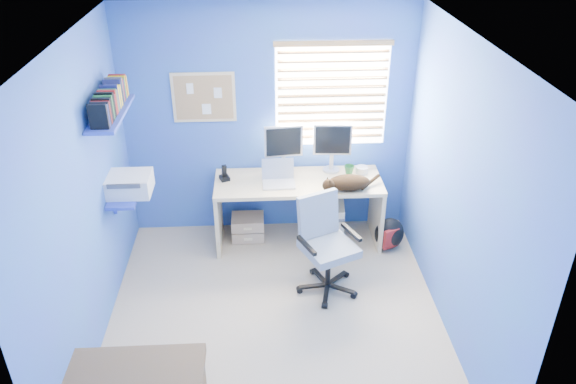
{
  "coord_description": "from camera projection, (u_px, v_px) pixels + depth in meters",
  "views": [
    {
      "loc": [
        -0.11,
        -3.87,
        3.49
      ],
      "look_at": [
        0.15,
        0.65,
        0.95
      ],
      "focal_mm": 35.0,
      "sensor_mm": 36.0,
      "label": 1
    }
  ],
  "objects": [
    {
      "name": "window_blinds",
      "position": [
        332.0,
        95.0,
        5.72
      ],
      "size": [
        1.15,
        0.05,
        1.1
      ],
      "color": "white",
      "rests_on": "ground"
    },
    {
      "name": "corkboard",
      "position": [
        204.0,
        97.0,
        5.66
      ],
      "size": [
        0.64,
        0.02,
        0.52
      ],
      "color": "#CEBB8F",
      "rests_on": "ground"
    },
    {
      "name": "monitor_right",
      "position": [
        332.0,
        148.0,
        5.9
      ],
      "size": [
        0.41,
        0.15,
        0.54
      ],
      "primitive_type": "cube",
      "rotation": [
        0.0,
        0.0,
        -0.07
      ],
      "color": "silver",
      "rests_on": "desk"
    },
    {
      "name": "mug",
      "position": [
        349.0,
        170.0,
        5.93
      ],
      "size": [
        0.1,
        0.09,
        0.1
      ],
      "primitive_type": "imported",
      "color": "#1E612B",
      "rests_on": "desk"
    },
    {
      "name": "desk",
      "position": [
        298.0,
        211.0,
        6.01
      ],
      "size": [
        1.74,
        0.65,
        0.74
      ],
      "primitive_type": "cube",
      "color": "#CEBB8F",
      "rests_on": "floor"
    },
    {
      "name": "tower_pc",
      "position": [
        334.0,
        220.0,
        6.13
      ],
      "size": [
        0.23,
        0.46,
        0.45
      ],
      "primitive_type": "cube",
      "rotation": [
        0.0,
        0.0,
        -0.1
      ],
      "color": "beige",
      "rests_on": "floor"
    },
    {
      "name": "wall_left",
      "position": [
        83.0,
        205.0,
        4.39
      ],
      "size": [
        0.01,
        3.2,
        2.5
      ],
      "primitive_type": "cube",
      "color": "#3D4EC0",
      "rests_on": "ground"
    },
    {
      "name": "wall_front",
      "position": [
        284.0,
        346.0,
        3.07
      ],
      "size": [
        3.0,
        0.01,
        2.5
      ],
      "primitive_type": "cube",
      "color": "#3D4EC0",
      "rests_on": "ground"
    },
    {
      "name": "laptop",
      "position": [
        279.0,
        175.0,
        5.7
      ],
      "size": [
        0.34,
        0.27,
        0.22
      ],
      "primitive_type": "cube",
      "rotation": [
        0.0,
        0.0,
        0.03
      ],
      "color": "silver",
      "rests_on": "desk"
    },
    {
      "name": "drawer_boxes",
      "position": [
        248.0,
        227.0,
        6.17
      ],
      "size": [
        0.35,
        0.28,
        0.27
      ],
      "primitive_type": "cube",
      "color": "tan",
      "rests_on": "floor"
    },
    {
      "name": "ceiling",
      "position": [
        272.0,
        42.0,
        3.85
      ],
      "size": [
        3.0,
        3.2,
        0.0
      ],
      "primitive_type": "cube",
      "color": "white",
      "rests_on": "wall_back"
    },
    {
      "name": "yellow_book",
      "position": [
        323.0,
        238.0,
        6.0
      ],
      "size": [
        0.03,
        0.17,
        0.24
      ],
      "primitive_type": "cube",
      "color": "yellow",
      "rests_on": "floor"
    },
    {
      "name": "backpack",
      "position": [
        389.0,
        234.0,
        5.96
      ],
      "size": [
        0.38,
        0.35,
        0.37
      ],
      "primitive_type": "ellipsoid",
      "rotation": [
        0.0,
        0.0,
        0.44
      ],
      "color": "black",
      "rests_on": "floor"
    },
    {
      "name": "cat",
      "position": [
        349.0,
        183.0,
        5.63
      ],
      "size": [
        0.48,
        0.34,
        0.15
      ],
      "primitive_type": "ellipsoid",
      "rotation": [
        0.0,
        0.0,
        0.29
      ],
      "color": "black",
      "rests_on": "desk"
    },
    {
      "name": "cd_spindle",
      "position": [
        362.0,
        170.0,
        5.97
      ],
      "size": [
        0.13,
        0.13,
        0.07
      ],
      "primitive_type": "cylinder",
      "color": "silver",
      "rests_on": "desk"
    },
    {
      "name": "wall_right",
      "position": [
        459.0,
        194.0,
        4.54
      ],
      "size": [
        0.01,
        3.2,
        2.5
      ],
      "primitive_type": "cube",
      "color": "#3D4EC0",
      "rests_on": "ground"
    },
    {
      "name": "wall_shelves",
      "position": [
        118.0,
        144.0,
        4.96
      ],
      "size": [
        0.42,
        0.9,
        1.05
      ],
      "color": "#2B3EB2",
      "rests_on": "ground"
    },
    {
      "name": "monitor_left",
      "position": [
        283.0,
        149.0,
        5.86
      ],
      "size": [
        0.41,
        0.16,
        0.54
      ],
      "primitive_type": "cube",
      "rotation": [
        0.0,
        0.0,
        0.1
      ],
      "color": "silver",
      "rests_on": "desk"
    },
    {
      "name": "office_chair",
      "position": [
        326.0,
        257.0,
        5.31
      ],
      "size": [
        0.73,
        0.73,
        0.95
      ],
      "color": "black",
      "rests_on": "floor"
    },
    {
      "name": "wall_back",
      "position": [
        269.0,
        123.0,
        5.86
      ],
      "size": [
        3.0,
        0.01,
        2.5
      ],
      "primitive_type": "cube",
      "color": "#3D4EC0",
      "rests_on": "ground"
    },
    {
      "name": "phone",
      "position": [
        224.0,
        172.0,
        5.8
      ],
      "size": [
        0.12,
        0.13,
        0.17
      ],
      "primitive_type": "cube",
      "rotation": [
        0.0,
        0.0,
        0.36
      ],
      "color": "black",
      "rests_on": "desk"
    },
    {
      "name": "floor",
      "position": [
        276.0,
        319.0,
        5.08
      ],
      "size": [
        3.0,
        3.2,
        0.0
      ],
      "primitive_type": "cube",
      "color": "tan",
      "rests_on": "ground"
    }
  ]
}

